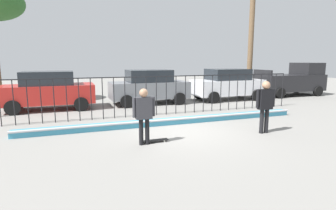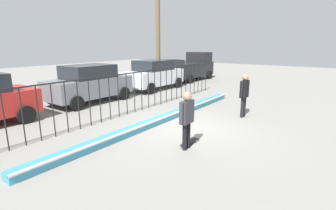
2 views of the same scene
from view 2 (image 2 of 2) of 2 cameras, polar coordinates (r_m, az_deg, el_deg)
The scene contains 9 objects.
ground_plane at distance 9.23m, azimuth 4.05°, elevation -5.00°, with size 60.00×60.00×0.00m, color gray.
bowl_coping_ledge at distance 9.79m, azimuth -1.44°, elevation -3.14°, with size 11.00×0.40×0.27m.
perimeter_fence at distance 10.75m, azimuth -9.26°, elevation 3.47°, with size 14.04×0.04×1.75m.
skateboarder at distance 7.09m, azimuth 4.22°, elevation -2.32°, with size 0.67×0.25×1.66m.
skateboard at distance 7.74m, azimuth 4.88°, elevation -8.26°, with size 0.80×0.20×0.07m.
camera_operator at distance 10.71m, azimuth 16.67°, elevation 2.92°, with size 0.71×0.27×1.77m.
parked_car_gray at distance 13.56m, azimuth -17.18°, elevation 4.63°, with size 4.30×2.12×1.90m.
parked_car_white at distance 16.84m, azimuth -3.23°, elevation 6.84°, with size 4.30×2.12×1.90m.
pickup_truck at distance 21.40m, azimuth 5.30°, elevation 8.40°, with size 4.70×2.12×2.24m.
Camera 2 is at (-7.45, -4.59, 2.92)m, focal length 27.29 mm.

